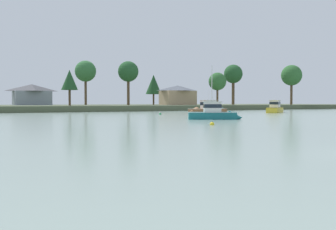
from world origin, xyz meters
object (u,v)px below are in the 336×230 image
Objects in this scene: cruiser_wood at (205,111)px; mooring_buoy_yellow at (212,124)px; cruiser_yellow at (276,110)px; mooring_buoy_green at (160,114)px; cruiser_teal at (217,115)px; sailboat_skyblue at (213,110)px.

cruiser_wood is 37.08m from mooring_buoy_yellow.
mooring_buoy_green is (-27.85, 1.30, -0.55)m from cruiser_yellow.
cruiser_wood is 18.45m from cruiser_yellow.
cruiser_yellow is (30.53, 20.25, 0.07)m from cruiser_teal.
cruiser_yellow reaches higher than cruiser_teal.
mooring_buoy_green is (-21.03, -12.71, -0.20)m from sailboat_skyblue.
cruiser_teal is 14.52× the size of mooring_buoy_yellow.
cruiser_teal is 23.87m from cruiser_wood.
sailboat_skyblue is 54.94m from mooring_buoy_yellow.
mooring_buoy_yellow is (-10.86, -32.02, 0.00)m from mooring_buoy_green.
cruiser_wood is 1.11× the size of cruiser_yellow.
cruiser_yellow is at bearing 33.56° from cruiser_teal.
sailboat_skyblue is at bearing 55.31° from cruiser_teal.
mooring_buoy_yellow is (-8.18, -10.47, -0.47)m from cruiser_teal.
mooring_buoy_yellow reaches higher than mooring_buoy_green.
cruiser_teal reaches higher than mooring_buoy_green.
cruiser_yellow is 49.42m from mooring_buoy_yellow.
cruiser_teal is 41.67m from sailboat_skyblue.
mooring_buoy_green is 33.81m from mooring_buoy_yellow.
mooring_buoy_yellow is at bearing -127.99° from cruiser_teal.
cruiser_wood is 9.47m from mooring_buoy_green.
mooring_buoy_yellow is at bearing -123.13° from cruiser_wood.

